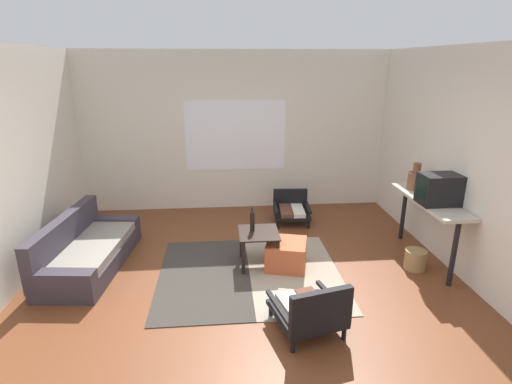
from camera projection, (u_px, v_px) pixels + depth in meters
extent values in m
plane|color=brown|center=(248.00, 301.00, 4.36)|extent=(7.80, 7.80, 0.00)
cube|color=silver|center=(235.00, 132.00, 6.83)|extent=(5.60, 0.12, 2.70)
cube|color=white|center=(236.00, 136.00, 6.79)|extent=(1.71, 0.01, 1.19)
cube|color=silver|center=(482.00, 170.00, 4.44)|extent=(0.12, 6.60, 2.70)
cube|color=#38332D|center=(205.00, 276.00, 4.86)|extent=(1.11, 1.95, 0.01)
cube|color=gray|center=(294.00, 272.00, 4.96)|extent=(1.11, 1.95, 0.01)
cube|color=#38333D|center=(93.00, 258.00, 5.07)|extent=(0.92, 1.82, 0.23)
cube|color=gray|center=(93.00, 246.00, 5.01)|extent=(0.80, 1.63, 0.10)
cube|color=#38333D|center=(65.00, 238.00, 4.98)|extent=(0.32, 1.75, 0.56)
cube|color=#38333D|center=(114.00, 229.00, 5.79)|extent=(0.75, 0.26, 0.36)
cube|color=#38333D|center=(62.00, 286.00, 4.30)|extent=(0.75, 0.26, 0.36)
cube|color=black|center=(259.00, 233.00, 4.99)|extent=(0.50, 0.53, 0.02)
cube|color=black|center=(241.00, 242.00, 5.26)|extent=(0.04, 0.04, 0.44)
cube|color=black|center=(273.00, 241.00, 5.30)|extent=(0.04, 0.04, 0.44)
cube|color=black|center=(243.00, 258.00, 4.83)|extent=(0.04, 0.04, 0.44)
cube|color=black|center=(277.00, 257.00, 4.87)|extent=(0.04, 0.04, 0.44)
cylinder|color=black|center=(308.00, 224.00, 6.24)|extent=(0.04, 0.04, 0.13)
cylinder|color=black|center=(278.00, 225.00, 6.24)|extent=(0.04, 0.04, 0.13)
cylinder|color=black|center=(304.00, 213.00, 6.73)|extent=(0.04, 0.04, 0.13)
cylinder|color=black|center=(276.00, 213.00, 6.72)|extent=(0.04, 0.04, 0.13)
cube|color=black|center=(292.00, 213.00, 6.46)|extent=(0.61, 0.63, 0.05)
cube|color=silver|center=(298.00, 210.00, 6.42)|extent=(0.22, 0.55, 0.06)
cube|color=brown|center=(286.00, 211.00, 6.42)|extent=(0.22, 0.55, 0.06)
cube|color=black|center=(290.00, 198.00, 6.65)|extent=(0.57, 0.11, 0.30)
cube|color=black|center=(308.00, 206.00, 6.42)|extent=(0.08, 0.60, 0.04)
cube|color=black|center=(276.00, 207.00, 6.42)|extent=(0.08, 0.60, 0.04)
cylinder|color=black|center=(271.00, 310.00, 4.08)|extent=(0.04, 0.04, 0.13)
cylinder|color=black|center=(317.00, 301.00, 4.24)|extent=(0.04, 0.04, 0.13)
cylinder|color=black|center=(293.00, 345.00, 3.58)|extent=(0.04, 0.04, 0.13)
cylinder|color=black|center=(344.00, 333.00, 3.74)|extent=(0.04, 0.04, 0.13)
cube|color=black|center=(306.00, 313.00, 3.88)|extent=(0.74, 0.76, 0.05)
cube|color=beige|center=(296.00, 309.00, 3.85)|extent=(0.33, 0.61, 0.06)
cube|color=brown|center=(315.00, 305.00, 3.91)|extent=(0.33, 0.61, 0.06)
cube|color=black|center=(321.00, 311.00, 3.55)|extent=(0.61, 0.21, 0.39)
cube|color=black|center=(280.00, 309.00, 3.76)|extent=(0.19, 0.63, 0.04)
cube|color=black|center=(332.00, 298.00, 3.93)|extent=(0.19, 0.63, 0.04)
cube|color=#BC5633|center=(286.00, 254.00, 5.03)|extent=(0.60, 0.60, 0.35)
cube|color=beige|center=(430.00, 201.00, 5.03)|extent=(0.42, 1.43, 0.04)
cylinder|color=black|center=(454.00, 254.00, 4.54)|extent=(0.06, 0.06, 0.81)
cylinder|color=black|center=(403.00, 213.00, 5.78)|extent=(0.06, 0.06, 0.81)
cube|color=black|center=(440.00, 189.00, 4.80)|extent=(0.46, 0.33, 0.37)
cube|color=black|center=(422.00, 188.00, 4.77)|extent=(0.01, 0.26, 0.26)
cylinder|color=brown|center=(415.00, 181.00, 5.39)|extent=(0.21, 0.21, 0.23)
cylinder|color=brown|center=(417.00, 168.00, 5.34)|extent=(0.10, 0.10, 0.13)
cylinder|color=black|center=(252.00, 221.00, 4.99)|extent=(0.06, 0.06, 0.25)
cylinder|color=black|center=(252.00, 210.00, 4.94)|extent=(0.03, 0.03, 0.06)
cylinder|color=#9E7A4C|center=(415.00, 260.00, 5.00)|extent=(0.27, 0.27, 0.25)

